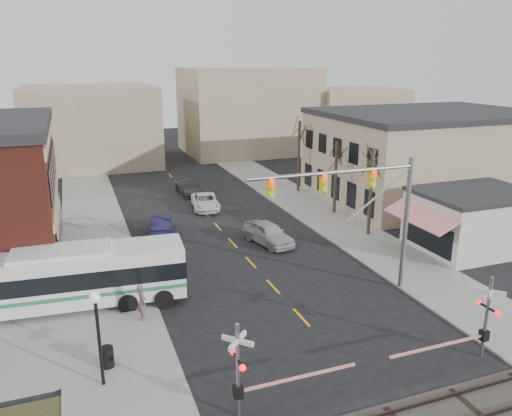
% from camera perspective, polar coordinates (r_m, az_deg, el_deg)
% --- Properties ---
extents(ground, '(160.00, 160.00, 0.00)m').
position_cam_1_polar(ground, '(25.82, 7.17, -14.35)').
color(ground, black).
rests_on(ground, ground).
extents(sidewalk_west, '(5.00, 60.00, 0.12)m').
position_cam_1_polar(sidewalk_west, '(41.63, -17.86, -2.63)').
color(sidewalk_west, gray).
rests_on(sidewalk_west, ground).
extents(sidewalk_east, '(5.00, 60.00, 0.12)m').
position_cam_1_polar(sidewalk_east, '(46.20, 6.28, -0.01)').
color(sidewalk_east, gray).
rests_on(sidewalk_east, ground).
extents(tan_building, '(20.30, 15.30, 8.50)m').
position_cam_1_polar(tan_building, '(51.96, 18.93, 5.81)').
color(tan_building, gray).
rests_on(tan_building, ground).
extents(awning_shop, '(9.74, 6.20, 4.30)m').
position_cam_1_polar(awning_shop, '(39.09, 23.61, -1.24)').
color(awning_shop, beige).
rests_on(awning_shop, ground).
extents(tree_east_a, '(0.28, 0.28, 6.75)m').
position_cam_1_polar(tree_east_a, '(39.11, 12.98, 1.80)').
color(tree_east_a, '#382B21').
rests_on(tree_east_a, sidewalk_east).
extents(tree_east_b, '(0.28, 0.28, 6.30)m').
position_cam_1_polar(tree_east_b, '(44.28, 9.07, 3.44)').
color(tree_east_b, '#382B21').
rests_on(tree_east_b, sidewalk_east).
extents(tree_east_c, '(0.28, 0.28, 7.20)m').
position_cam_1_polar(tree_east_c, '(51.22, 4.92, 5.90)').
color(tree_east_c, '#382B21').
rests_on(tree_east_c, sidewalk_east).
extents(transit_bus, '(13.10, 3.84, 3.33)m').
position_cam_1_polar(transit_bus, '(29.24, -21.08, -7.42)').
color(transit_bus, silver).
rests_on(transit_bus, ground).
extents(traffic_signal_mast, '(9.96, 0.30, 8.00)m').
position_cam_1_polar(traffic_signal_mast, '(28.22, 12.55, 0.83)').
color(traffic_signal_mast, gray).
rests_on(traffic_signal_mast, ground).
extents(rr_crossing_west, '(5.60, 1.36, 4.00)m').
position_cam_1_polar(rr_crossing_west, '(19.85, -0.86, -17.98)').
color(rr_crossing_west, gray).
rests_on(rr_crossing_west, ground).
extents(rr_crossing_east, '(5.60, 1.36, 4.00)m').
position_cam_1_polar(rr_crossing_east, '(25.13, 24.13, -11.60)').
color(rr_crossing_east, gray).
rests_on(rr_crossing_east, ground).
extents(street_lamp, '(0.44, 0.44, 4.24)m').
position_cam_1_polar(street_lamp, '(21.59, -17.70, -12.07)').
color(street_lamp, black).
rests_on(street_lamp, sidewalk_west).
extents(trash_bin, '(0.60, 0.60, 0.95)m').
position_cam_1_polar(trash_bin, '(23.96, -16.67, -16.00)').
color(trash_bin, black).
rests_on(trash_bin, sidewalk_west).
extents(car_a, '(2.97, 5.13, 1.64)m').
position_cam_1_polar(car_a, '(37.12, 1.42, -2.89)').
color(car_a, '#A1A0A5').
rests_on(car_a, ground).
extents(car_b, '(2.40, 4.62, 1.45)m').
position_cam_1_polar(car_b, '(40.14, -10.73, -1.81)').
color(car_b, '#181639').
rests_on(car_b, ground).
extents(car_c, '(2.95, 5.21, 1.37)m').
position_cam_1_polar(car_c, '(45.98, -5.84, 0.73)').
color(car_c, silver).
rests_on(car_c, ground).
extents(car_d, '(2.25, 5.03, 1.43)m').
position_cam_1_polar(car_d, '(51.24, -7.63, 2.37)').
color(car_d, '#3C3C41').
rests_on(car_d, ground).
extents(pedestrian_near, '(0.58, 0.78, 1.97)m').
position_cam_1_polar(pedestrian_near, '(27.10, -12.92, -10.41)').
color(pedestrian_near, '#645250').
rests_on(pedestrian_near, sidewalk_west).
extents(pedestrian_far, '(1.04, 0.98, 1.69)m').
position_cam_1_polar(pedestrian_far, '(29.77, -19.45, -8.72)').
color(pedestrian_far, '#393862').
rests_on(pedestrian_far, sidewalk_west).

